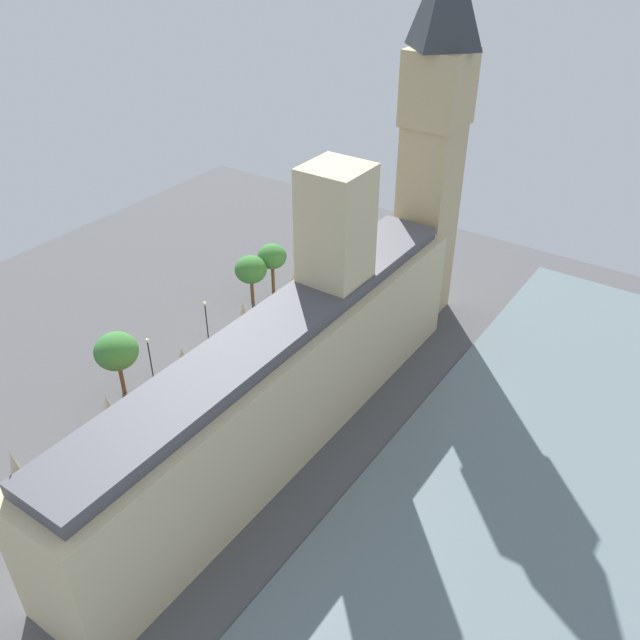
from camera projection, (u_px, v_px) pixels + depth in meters
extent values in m
plane|color=#4C4C4F|center=(268.00, 432.00, 84.57)|extent=(135.70, 135.70, 0.00)
cube|color=slate|center=(490.00, 540.00, 70.49)|extent=(31.96, 122.13, 0.25)
cube|color=#CCBA8E|center=(279.00, 389.00, 79.31)|extent=(10.33, 65.70, 15.73)
cube|color=#CCBA8E|center=(335.00, 289.00, 83.13)|extent=(7.13, 7.13, 31.56)
cube|color=#4C4C54|center=(276.00, 328.00, 74.56)|extent=(7.85, 63.07, 1.60)
cone|color=#CCBA8E|center=(375.00, 222.00, 97.09)|extent=(1.20, 1.20, 2.00)
cone|color=#CCBA8E|center=(338.00, 245.00, 90.06)|extent=(1.20, 1.20, 2.87)
cone|color=#CCBA8E|center=(294.00, 277.00, 83.43)|extent=(1.20, 1.20, 2.26)
cone|color=#CCBA8E|center=(243.00, 312.00, 76.63)|extent=(1.20, 1.20, 2.26)
cone|color=#CCBA8E|center=(182.00, 355.00, 69.93)|extent=(1.20, 1.20, 1.93)
cone|color=#CCBA8E|center=(108.00, 405.00, 63.06)|extent=(1.20, 1.20, 2.22)
cone|color=#CCBA8E|center=(14.00, 465.00, 56.02)|extent=(1.20, 1.20, 3.11)
cube|color=tan|center=(426.00, 223.00, 101.05)|extent=(7.21, 7.21, 29.83)
cube|color=tan|center=(439.00, 87.00, 90.13)|extent=(7.93, 7.93, 10.02)
cylinder|color=silver|center=(411.00, 83.00, 92.08)|extent=(0.25, 5.48, 5.48)
torus|color=black|center=(411.00, 83.00, 92.08)|extent=(0.24, 5.72, 5.72)
cylinder|color=silver|center=(452.00, 81.00, 92.97)|extent=(5.48, 0.25, 5.48)
torus|color=black|center=(452.00, 81.00, 92.97)|extent=(5.72, 0.24, 5.72)
cube|color=gold|center=(260.00, 329.00, 102.51)|extent=(1.89, 4.19, 0.75)
cube|color=black|center=(258.00, 326.00, 101.98)|extent=(1.59, 2.35, 0.65)
cylinder|color=black|center=(261.00, 326.00, 104.04)|extent=(0.25, 0.68, 0.68)
cylinder|color=black|center=(269.00, 329.00, 103.23)|extent=(0.25, 0.68, 0.68)
cylinder|color=black|center=(250.00, 334.00, 102.20)|extent=(0.25, 0.68, 0.68)
cylinder|color=black|center=(259.00, 337.00, 101.38)|extent=(0.25, 0.68, 0.68)
cube|color=navy|center=(189.00, 386.00, 91.00)|extent=(2.00, 4.60, 0.75)
cube|color=black|center=(190.00, 381.00, 90.77)|extent=(1.65, 2.59, 0.65)
cylinder|color=black|center=(187.00, 396.00, 89.79)|extent=(0.27, 0.69, 0.68)
cylinder|color=black|center=(177.00, 392.00, 90.64)|extent=(0.27, 0.69, 0.68)
cylinder|color=black|center=(202.00, 385.00, 91.77)|extent=(0.27, 0.69, 0.68)
cylinder|color=black|center=(193.00, 381.00, 92.62)|extent=(0.27, 0.69, 0.68)
cube|color=red|center=(135.00, 425.00, 81.63)|extent=(3.01, 10.61, 4.20)
cube|color=black|center=(135.00, 425.00, 81.58)|extent=(3.05, 10.21, 0.70)
cylinder|color=black|center=(120.00, 459.00, 79.75)|extent=(0.40, 1.12, 1.10)
cylinder|color=black|center=(108.00, 451.00, 80.91)|extent=(0.40, 1.12, 1.10)
cylinder|color=black|center=(167.00, 426.00, 84.64)|extent=(0.40, 1.12, 1.10)
cylinder|color=black|center=(155.00, 419.00, 85.81)|extent=(0.40, 1.12, 1.10)
cube|color=silver|center=(43.00, 513.00, 72.79)|extent=(1.78, 4.03, 0.75)
cube|color=black|center=(40.00, 510.00, 72.27)|extent=(1.49, 2.26, 0.65)
cylinder|color=black|center=(49.00, 504.00, 74.26)|extent=(0.25, 0.68, 0.68)
cylinder|color=black|center=(59.00, 511.00, 73.50)|extent=(0.25, 0.68, 0.68)
cylinder|color=black|center=(29.00, 520.00, 72.49)|extent=(0.25, 0.68, 0.68)
cylinder|color=black|center=(38.00, 526.00, 71.73)|extent=(0.25, 0.68, 0.68)
cylinder|color=navy|center=(141.00, 491.00, 75.45)|extent=(0.65, 0.65, 1.38)
sphere|color=tan|center=(140.00, 486.00, 75.00)|extent=(0.27, 0.27, 0.27)
cube|color=black|center=(142.00, 488.00, 75.66)|extent=(0.31, 0.29, 0.25)
cylinder|color=black|center=(163.00, 468.00, 78.39)|extent=(0.67, 0.67, 1.42)
sphere|color=tan|center=(162.00, 463.00, 77.92)|extent=(0.27, 0.27, 0.27)
cube|color=#336B60|center=(163.00, 469.00, 78.10)|extent=(0.31, 0.29, 0.25)
cylinder|color=black|center=(109.00, 523.00, 71.71)|extent=(0.48, 0.48, 1.31)
sphere|color=beige|center=(107.00, 518.00, 71.28)|extent=(0.25, 0.25, 0.25)
cube|color=navy|center=(110.00, 521.00, 71.88)|extent=(0.31, 0.13, 0.24)
cylinder|color=brown|center=(273.00, 280.00, 111.50)|extent=(0.56, 0.56, 5.18)
ellipsoid|color=#387533|center=(272.00, 256.00, 109.11)|extent=(4.73, 4.73, 4.02)
cylinder|color=brown|center=(252.00, 291.00, 109.55)|extent=(0.56, 0.56, 4.09)
ellipsoid|color=#387533|center=(251.00, 269.00, 107.36)|extent=(5.19, 5.19, 4.41)
cylinder|color=brown|center=(122.00, 379.00, 89.72)|extent=(0.56, 0.56, 4.76)
ellipsoid|color=#387533|center=(116.00, 351.00, 87.24)|extent=(5.75, 5.75, 4.89)
cylinder|color=black|center=(207.00, 321.00, 100.46)|extent=(0.18, 0.18, 5.76)
sphere|color=#F2EAC6|center=(205.00, 303.00, 98.73)|extent=(0.56, 0.56, 0.56)
cylinder|color=black|center=(150.00, 359.00, 92.77)|extent=(0.18, 0.18, 5.56)
sphere|color=#F2EAC6|center=(147.00, 341.00, 91.10)|extent=(0.56, 0.56, 0.56)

